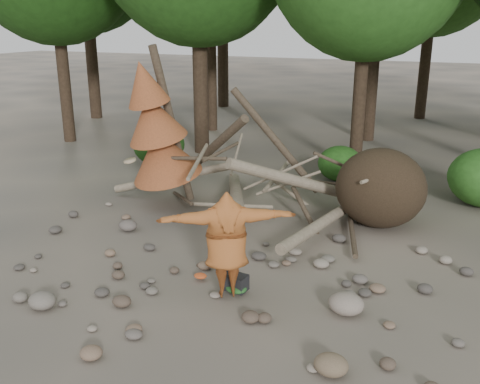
% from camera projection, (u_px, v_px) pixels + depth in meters
% --- Properties ---
extents(ground, '(120.00, 120.00, 0.00)m').
position_uv_depth(ground, '(207.00, 280.00, 10.58)').
color(ground, '#514C44').
rests_on(ground, ground).
extents(deadfall_pile, '(8.55, 5.24, 3.30)m').
position_uv_depth(deadfall_pile, '(356.00, 187.00, 13.22)').
color(deadfall_pile, '#332619').
rests_on(deadfall_pile, ground).
extents(dead_conifer, '(2.06, 2.16, 4.35)m').
position_uv_depth(dead_conifer, '(157.00, 131.00, 14.05)').
color(dead_conifer, '#4C3F30').
rests_on(dead_conifer, ground).
extents(bush_left, '(1.80, 1.80, 1.44)m').
position_uv_depth(bush_left, '(159.00, 145.00, 18.72)').
color(bush_left, '#1D4A13').
rests_on(bush_left, ground).
extents(bush_mid, '(1.40, 1.40, 1.12)m').
position_uv_depth(bush_mid, '(340.00, 164.00, 16.91)').
color(bush_mid, '#275D1B').
rests_on(bush_mid, ground).
extents(frisbee_thrower, '(3.40, 1.81, 2.38)m').
position_uv_depth(frisbee_thrower, '(227.00, 244.00, 9.59)').
color(frisbee_thrower, '#A15524').
rests_on(frisbee_thrower, ground).
extents(backpack, '(0.49, 0.36, 0.30)m').
position_uv_depth(backpack, '(235.00, 285.00, 10.07)').
color(backpack, black).
rests_on(backpack, ground).
extents(cloth_green, '(0.40, 0.34, 0.15)m').
position_uv_depth(cloth_green, '(236.00, 291.00, 10.01)').
color(cloth_green, '#255923').
rests_on(cloth_green, ground).
extents(cloth_orange, '(0.26, 0.21, 0.10)m').
position_uv_depth(cloth_orange, '(200.00, 278.00, 10.56)').
color(cloth_orange, '#BB4A20').
rests_on(cloth_orange, ground).
extents(boulder_front_left, '(0.50, 0.45, 0.30)m').
position_uv_depth(boulder_front_left, '(42.00, 301.00, 9.52)').
color(boulder_front_left, slate).
rests_on(boulder_front_left, ground).
extents(boulder_front_right, '(0.51, 0.46, 0.31)m').
position_uv_depth(boulder_front_right, '(331.00, 365.00, 7.75)').
color(boulder_front_right, brown).
rests_on(boulder_front_right, ground).
extents(boulder_mid_right, '(0.62, 0.56, 0.37)m').
position_uv_depth(boulder_mid_right, '(346.00, 304.00, 9.34)').
color(boulder_mid_right, gray).
rests_on(boulder_mid_right, ground).
extents(boulder_mid_left, '(0.46, 0.41, 0.27)m').
position_uv_depth(boulder_mid_left, '(128.00, 225.00, 13.01)').
color(boulder_mid_left, '#615852').
rests_on(boulder_mid_left, ground).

